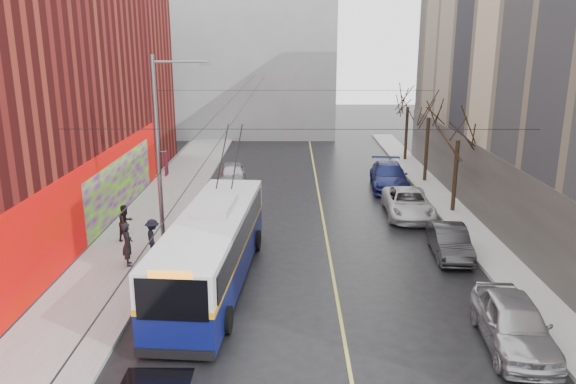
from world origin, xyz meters
name	(u,v)px	position (x,y,z in m)	size (l,w,h in m)	color
ground	(300,372)	(0.00, 0.00, 0.00)	(140.00, 140.00, 0.00)	black
sidewalk_left	(139,234)	(-8.00, 12.00, 0.07)	(4.00, 60.00, 0.15)	gray
sidewalk_right	(474,235)	(9.00, 12.00, 0.07)	(2.00, 60.00, 0.15)	gray
lane_line	(324,223)	(1.50, 14.00, 0.00)	(0.12, 50.00, 0.01)	#BFB74C
building_far	(236,45)	(-6.00, 44.99, 9.02)	(20.50, 12.10, 18.00)	gray
streetlight_pole	(161,149)	(-6.14, 10.00, 4.85)	(2.65, 0.60, 9.00)	slate
catenary_wires	(248,106)	(-2.54, 14.77, 6.25)	(18.00, 60.00, 0.22)	black
tree_near	(459,126)	(9.00, 16.00, 4.98)	(3.20, 3.20, 6.40)	black
tree_mid	(429,106)	(9.00, 23.00, 5.25)	(3.20, 3.20, 6.68)	black
tree_far	(408,97)	(9.00, 30.00, 5.14)	(3.20, 3.20, 6.57)	black
pigeons_flying	(259,98)	(-1.72, 10.07, 7.15)	(4.28, 1.83, 1.02)	slate
trolleybus	(213,247)	(-3.43, 6.26, 1.57)	(3.43, 12.08, 5.66)	#0A0F4B
parked_car_a	(514,323)	(6.91, 1.50, 0.83)	(1.96, 4.87, 1.66)	#A7A6AB
parked_car_b	(450,241)	(7.00, 9.37, 0.70)	(1.48, 4.23, 1.39)	#272629
parked_car_c	(408,203)	(6.29, 15.38, 0.75)	(2.47, 5.36, 1.49)	#B9B9BB
parked_car_d	(389,176)	(6.23, 21.41, 0.83)	(2.31, 5.69, 1.65)	navy
following_car	(232,175)	(-4.24, 21.97, 0.77)	(1.82, 4.51, 1.54)	#AEAEB3
pedestrian_a	(127,244)	(-7.34, 7.83, 1.11)	(0.70, 0.46, 1.91)	black
pedestrian_b	(126,222)	(-8.32, 11.01, 1.03)	(0.86, 0.67, 1.76)	black
pedestrian_c	(153,238)	(-6.50, 8.89, 1.02)	(1.12, 0.64, 1.73)	black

